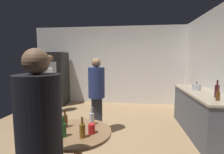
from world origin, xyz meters
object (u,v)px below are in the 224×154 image
object	(u,v)px
wine_bottle_on_counter	(217,91)
foreground_table	(78,139)
beer_bottle_brown	(65,121)
person_in_white_shirt	(44,93)
person_in_black_shirt	(40,138)
beer_bottle_clear	(92,118)
beer_bottle_amber	(82,130)
plastic_cup_red	(92,129)
person_in_gray_shirt	(51,79)
refrigerator	(56,79)
beer_bottle_green	(63,129)
kettle	(196,87)
beer_bottle_on_counter	(218,96)
person_in_navy_shirt	(97,91)

from	to	relation	value
wine_bottle_on_counter	foreground_table	xyz separation A→B (m)	(-2.13, -1.29, -0.39)
beer_bottle_brown	person_in_white_shirt	size ratio (longest dim) A/B	0.14
beer_bottle_brown	person_in_black_shirt	bearing A→B (deg)	-81.21
beer_bottle_clear	person_in_black_shirt	xyz separation A→B (m)	(-0.19, -0.86, 0.15)
beer_bottle_amber	plastic_cup_red	distance (m)	0.14
wine_bottle_on_counter	person_in_gray_shirt	xyz separation A→B (m)	(-3.84, 1.35, -0.03)
refrigerator	person_in_black_shirt	bearing A→B (deg)	-65.63
beer_bottle_amber	beer_bottle_green	xyz separation A→B (m)	(-0.21, -0.00, 0.00)
beer_bottle_amber	person_in_gray_shirt	xyz separation A→B (m)	(-1.81, 2.78, 0.17)
wine_bottle_on_counter	beer_bottle_green	size ratio (longest dim) A/B	1.35
wine_bottle_on_counter	beer_bottle_brown	xyz separation A→B (m)	(-2.32, -1.20, -0.20)
plastic_cup_red	person_in_gray_shirt	bearing A→B (deg)	125.19
kettle	beer_bottle_green	distance (m)	3.00
beer_bottle_amber	person_in_gray_shirt	distance (m)	3.32
refrigerator	beer_bottle_brown	bearing A→B (deg)	-62.68
foreground_table	person_in_black_shirt	bearing A→B (deg)	-96.45
foreground_table	person_in_black_shirt	xyz separation A→B (m)	(-0.07, -0.65, 0.34)
beer_bottle_brown	refrigerator	bearing A→B (deg)	117.32
wine_bottle_on_counter	person_in_black_shirt	size ratio (longest dim) A/B	0.19
refrigerator	foreground_table	xyz separation A→B (m)	(1.97, -3.54, -0.27)
beer_bottle_on_counter	person_in_black_shirt	world-z (taller)	person_in_black_shirt
refrigerator	foreground_table	bearing A→B (deg)	-60.89
person_in_white_shirt	person_in_black_shirt	bearing A→B (deg)	-9.91
person_in_black_shirt	person_in_white_shirt	bearing A→B (deg)	14.88
foreground_table	plastic_cup_red	bearing A→B (deg)	-11.05
beer_bottle_green	person_in_gray_shirt	bearing A→B (deg)	119.83
refrigerator	plastic_cup_red	world-z (taller)	refrigerator
refrigerator	person_in_white_shirt	distance (m)	2.63
beer_bottle_green	plastic_cup_red	xyz separation A→B (m)	(0.29, 0.11, -0.03)
foreground_table	beer_bottle_clear	world-z (taller)	beer_bottle_clear
refrigerator	person_in_white_shirt	world-z (taller)	refrigerator
plastic_cup_red	person_in_navy_shirt	world-z (taller)	person_in_navy_shirt
refrigerator	beer_bottle_green	distance (m)	4.14
beer_bottle_on_counter	foreground_table	size ratio (longest dim) A/B	0.29
person_in_gray_shirt	person_in_black_shirt	world-z (taller)	person_in_gray_shirt
beer_bottle_amber	beer_bottle_brown	bearing A→B (deg)	141.31
person_in_navy_shirt	person_in_black_shirt	size ratio (longest dim) A/B	0.96
refrigerator	beer_bottle_on_counter	distance (m)	4.73
kettle	person_in_gray_shirt	xyz separation A→B (m)	(-3.74, 0.68, 0.02)
beer_bottle_on_counter	beer_bottle_amber	distance (m)	2.27
refrigerator	beer_bottle_brown	xyz separation A→B (m)	(1.78, -3.45, -0.08)
person_in_white_shirt	person_in_navy_shirt	bearing A→B (deg)	74.29
kettle	beer_bottle_on_counter	bearing A→B (deg)	-90.31
foreground_table	person_in_white_shirt	bearing A→B (deg)	133.44
person_in_white_shirt	foreground_table	bearing A→B (deg)	4.71
wine_bottle_on_counter	beer_bottle_clear	size ratio (longest dim) A/B	1.35
person_in_gray_shirt	beer_bottle_on_counter	bearing A→B (deg)	20.92
foreground_table	beer_bottle_brown	bearing A→B (deg)	154.99
beer_bottle_green	person_in_black_shirt	xyz separation A→B (m)	(0.03, -0.50, 0.15)
plastic_cup_red	person_in_navy_shirt	distance (m)	1.55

